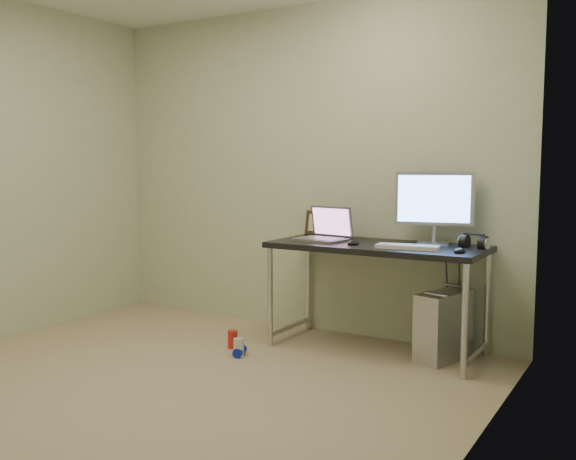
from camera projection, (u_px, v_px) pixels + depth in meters
The scene contains 18 objects.
floor at pixel (150, 394), 3.63m from camera, with size 3.50×3.50×0.00m, color tan.
wall_back at pixel (303, 170), 5.00m from camera, with size 3.50×0.02×2.50m, color beige.
wall_right at pixel (465, 176), 2.61m from camera, with size 0.02×3.50×2.50m, color beige.
desk at pixel (377, 256), 4.39m from camera, with size 1.46×0.64×0.75m.
tower_computer at pixel (444, 326), 4.24m from camera, with size 0.30×0.47×0.48m.
cable_a at pixel (447, 294), 4.44m from camera, with size 0.01×0.01×0.70m, color black.
cable_b at pixel (459, 298), 4.38m from camera, with size 0.01×0.01×0.72m, color black.
can_red at pixel (233, 339), 4.52m from camera, with size 0.07×0.07×0.13m, color red.
can_white at pixel (239, 348), 4.31m from camera, with size 0.07×0.07×0.13m, color silver.
can_blue at pixel (240, 351), 4.33m from camera, with size 0.07×0.07×0.12m, color #0E1DBA.
laptop at pixel (325, 232), 4.59m from camera, with size 0.38×0.33×0.24m.
monitor at pixel (434, 202), 4.33m from camera, with size 0.52×0.20×0.49m.
keyboard at pixel (407, 247), 4.14m from camera, with size 0.40×0.13×0.02m, color silver.
mouse_right at pixel (460, 250), 3.95m from camera, with size 0.07×0.11×0.04m, color black.
mouse_left at pixel (353, 242), 4.34m from camera, with size 0.06×0.10×0.03m, color black.
headphones at pixel (474, 243), 4.17m from camera, with size 0.19×0.11×0.12m.
picture_frame at pixel (320, 223), 4.93m from camera, with size 0.23×0.03×0.19m, color black.
webcam at pixel (341, 225), 4.83m from camera, with size 0.04×0.03×0.12m.
Camera 1 is at (2.47, -2.62, 1.30)m, focal length 40.00 mm.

